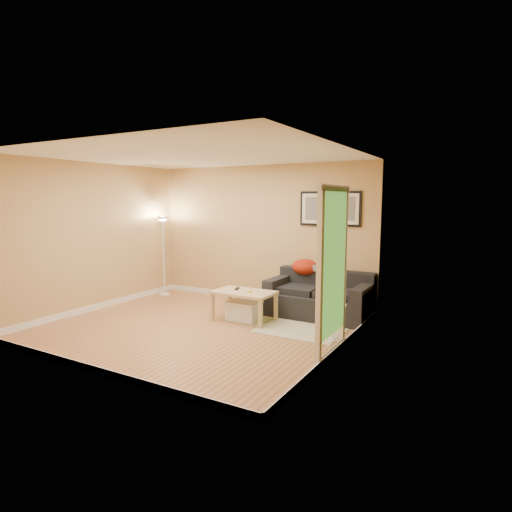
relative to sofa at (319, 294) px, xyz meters
The scene contains 25 objects.
floor 2.09m from the sofa, 132.05° to the right, with size 4.50×4.50×0.00m, color #C87C56.
ceiling 3.03m from the sofa, 132.05° to the right, with size 4.50×4.50×0.00m, color white.
wall_back 1.73m from the sofa, 161.19° to the left, with size 4.50×4.50×0.00m, color tan.
wall_front 3.90m from the sofa, 111.35° to the right, with size 4.50×4.50×0.00m, color tan.
wall_left 4.05m from the sofa, 157.15° to the right, with size 4.00×4.00×0.00m, color tan.
wall_right 1.99m from the sofa, 60.38° to the right, with size 4.00×4.00×0.00m, color tan.
baseboard_back 1.49m from the sofa, 161.57° to the left, with size 4.50×0.02×0.10m, color white.
baseboard_front 3.79m from the sofa, 111.41° to the right, with size 4.50×0.02×0.10m, color white.
baseboard_left 3.94m from the sofa, 157.09° to the right, with size 0.02×4.00×0.10m, color white.
baseboard_right 1.78m from the sofa, 60.66° to the right, with size 0.02×4.00×0.10m, color white.
sofa is the anchor object (origin of this frame).
red_throw 0.62m from the sofa, 143.03° to the left, with size 0.48×0.36×0.28m, color #BA3511, non-canonical shape.
plaid_throw 0.50m from the sofa, 91.67° to the left, with size 0.42×0.26×0.10m, color tan, non-canonical shape.
framed_print_left 1.52m from the sofa, 123.99° to the left, with size 0.50×0.04×0.60m, color black, non-canonical shape.
framed_print_right 1.52m from the sofa, 56.01° to the left, with size 0.50×0.04×0.60m, color black, non-canonical shape.
area_rug 0.98m from the sofa, 86.36° to the right, with size 1.25×0.85×0.01m, color beige.
green_runner 1.27m from the sofa, 140.08° to the right, with size 0.70×0.50×0.01m, color #668C4C.
coffee_table 1.29m from the sofa, 138.43° to the right, with size 0.97×0.59×0.49m, color tan, non-canonical shape.
remote_control 1.38m from the sofa, 145.87° to the right, with size 0.05×0.16×0.02m, color black.
tape_roll 1.22m from the sofa, 133.12° to the right, with size 0.07×0.07×0.03m, color yellow.
storage_bin 1.30m from the sofa, 138.63° to the right, with size 0.52×0.38×0.32m, color white, non-canonical shape.
side_table 1.26m from the sofa, 59.27° to the right, with size 0.34×0.34×0.52m, color white, non-canonical shape.
book_stack 1.27m from the sofa, 59.71° to the right, with size 0.20×0.26×0.08m, color #3E2E8A, non-canonical shape.
floor_lamp 3.40m from the sofa, behind, with size 0.21×0.21×1.63m, color white, non-canonical shape.
doorway 1.98m from the sofa, 63.98° to the right, with size 0.12×1.01×2.13m, color white, non-canonical shape.
Camera 1 is at (3.93, -5.06, 1.95)m, focal length 29.79 mm.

